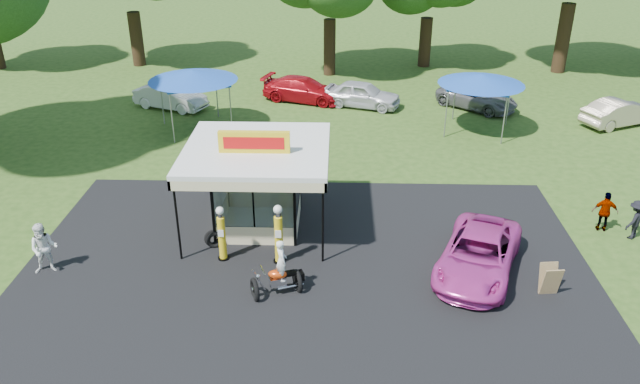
# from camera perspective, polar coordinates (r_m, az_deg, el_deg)

# --- Properties ---
(ground) EXTENTS (120.00, 120.00, 0.00)m
(ground) POSITION_cam_1_polar(r_m,az_deg,el_deg) (20.52, -1.49, -10.08)
(ground) COLOR #2A4816
(ground) RESTS_ON ground
(asphalt_apron) EXTENTS (20.00, 14.00, 0.04)m
(asphalt_apron) POSITION_cam_1_polar(r_m,az_deg,el_deg) (22.15, -1.22, -6.96)
(asphalt_apron) COLOR black
(asphalt_apron) RESTS_ON ground
(gas_station_kiosk) EXTENTS (5.40, 5.40, 4.18)m
(gas_station_kiosk) POSITION_cam_1_polar(r_m,az_deg,el_deg) (24.05, -5.67, 0.60)
(gas_station_kiosk) COLOR white
(gas_station_kiosk) RESTS_ON ground
(gas_pump_left) EXTENTS (0.40, 0.40, 2.14)m
(gas_pump_left) POSITION_cam_1_polar(r_m,az_deg,el_deg) (22.39, -8.97, -3.89)
(gas_pump_left) COLOR black
(gas_pump_left) RESTS_ON ground
(gas_pump_right) EXTENTS (0.43, 0.43, 2.31)m
(gas_pump_right) POSITION_cam_1_polar(r_m,az_deg,el_deg) (21.95, -3.80, -4.02)
(gas_pump_right) COLOR black
(gas_pump_right) RESTS_ON ground
(motorcycle) EXTENTS (1.83, 1.35, 2.07)m
(motorcycle) POSITION_cam_1_polar(r_m,az_deg,el_deg) (20.53, -3.70, -7.36)
(motorcycle) COLOR black
(motorcycle) RESTS_ON ground
(spare_tires) EXTENTS (0.81, 0.63, 0.65)m
(spare_tires) POSITION_cam_1_polar(r_m,az_deg,el_deg) (23.59, -9.69, -4.26)
(spare_tires) COLOR black
(spare_tires) RESTS_ON ground
(a_frame_sign) EXTENTS (0.63, 0.61, 1.09)m
(a_frame_sign) POSITION_cam_1_polar(r_m,az_deg,el_deg) (21.92, 20.27, -7.56)
(a_frame_sign) COLOR #593819
(a_frame_sign) RESTS_ON ground
(kiosk_car) EXTENTS (2.82, 1.13, 0.96)m
(kiosk_car) POSITION_cam_1_polar(r_m,az_deg,el_deg) (26.58, -4.98, 0.14)
(kiosk_car) COLOR yellow
(kiosk_car) RESTS_ON ground
(pink_sedan) EXTENTS (4.12, 5.70, 1.44)m
(pink_sedan) POSITION_cam_1_polar(r_m,az_deg,el_deg) (22.26, 14.28, -5.55)
(pink_sedan) COLOR #D138A1
(pink_sedan) RESTS_ON ground
(spectator_west) EXTENTS (1.06, 0.90, 1.89)m
(spectator_west) POSITION_cam_1_polar(r_m,az_deg,el_deg) (23.48, -23.91, -4.75)
(spectator_west) COLOR white
(spectator_west) RESTS_ON ground
(spectator_east_a) EXTENTS (1.16, 1.09, 1.57)m
(spectator_east_a) POSITION_cam_1_polar(r_m,az_deg,el_deg) (26.42, 26.85, -2.27)
(spectator_east_a) COLOR black
(spectator_east_a) RESTS_ON ground
(spectator_east_b) EXTENTS (1.02, 0.59, 1.63)m
(spectator_east_b) POSITION_cam_1_polar(r_m,az_deg,el_deg) (26.48, 24.62, -1.65)
(spectator_east_b) COLOR gray
(spectator_east_b) RESTS_ON ground
(bg_car_a) EXTENTS (4.74, 3.12, 1.48)m
(bg_car_a) POSITION_cam_1_polar(r_m,az_deg,el_deg) (38.78, -13.52, 8.48)
(bg_car_a) COLOR silver
(bg_car_a) RESTS_ON ground
(bg_car_b) EXTENTS (5.47, 3.50, 1.48)m
(bg_car_b) POSITION_cam_1_polar(r_m,az_deg,el_deg) (39.13, -1.53, 9.36)
(bg_car_b) COLOR #AF0D15
(bg_car_b) RESTS_ON ground
(bg_car_c) EXTENTS (4.92, 3.20, 1.56)m
(bg_car_c) POSITION_cam_1_polar(r_m,az_deg,el_deg) (38.10, 3.90, 8.90)
(bg_car_c) COLOR silver
(bg_car_c) RESTS_ON ground
(bg_car_d) EXTENTS (5.13, 4.85, 1.35)m
(bg_car_d) POSITION_cam_1_polar(r_m,az_deg,el_deg) (38.92, 14.18, 8.37)
(bg_car_d) COLOR slate
(bg_car_d) RESTS_ON ground
(bg_car_e) EXTENTS (4.73, 3.32, 1.48)m
(bg_car_e) POSITION_cam_1_polar(r_m,az_deg,el_deg) (38.77, 25.72, 6.57)
(bg_car_e) COLOR #C1AE93
(bg_car_e) RESTS_ON ground
(tent_west) EXTENTS (4.76, 4.76, 3.33)m
(tent_west) POSITION_cam_1_polar(r_m,az_deg,el_deg) (34.37, -11.55, 10.37)
(tent_west) COLOR gray
(tent_west) RESTS_ON ground
(tent_east) EXTENTS (4.55, 4.55, 3.18)m
(tent_east) POSITION_cam_1_polar(r_m,az_deg,el_deg) (34.53, 14.54, 9.91)
(tent_east) COLOR gray
(tent_east) RESTS_ON ground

